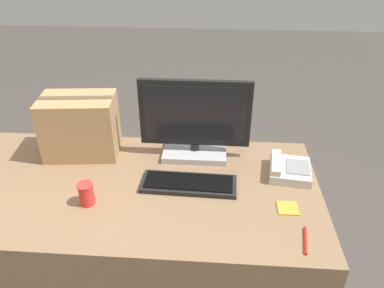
{
  "coord_description": "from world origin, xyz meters",
  "views": [
    {
      "loc": [
        0.4,
        -1.42,
        1.83
      ],
      "look_at": [
        0.28,
        0.15,
        0.89
      ],
      "focal_mm": 35.0,
      "sensor_mm": 36.0,
      "label": 1
    }
  ],
  "objects_px": {
    "monitor": "(195,124)",
    "pen_marker": "(305,240)",
    "sticky_note_pad": "(288,208)",
    "desk_phone": "(289,169)",
    "keyboard": "(189,184)",
    "cardboard_box": "(80,126)",
    "paper_cup_right": "(86,194)"
  },
  "relations": [
    {
      "from": "cardboard_box",
      "to": "keyboard",
      "type": "bearing_deg",
      "value": -23.92
    },
    {
      "from": "keyboard",
      "to": "paper_cup_right",
      "type": "xyz_separation_m",
      "value": [
        -0.44,
        -0.16,
        0.04
      ]
    },
    {
      "from": "keyboard",
      "to": "paper_cup_right",
      "type": "bearing_deg",
      "value": -158.29
    },
    {
      "from": "keyboard",
      "to": "cardboard_box",
      "type": "height_order",
      "value": "cardboard_box"
    },
    {
      "from": "monitor",
      "to": "desk_phone",
      "type": "bearing_deg",
      "value": -17.17
    },
    {
      "from": "keyboard",
      "to": "sticky_note_pad",
      "type": "height_order",
      "value": "keyboard"
    },
    {
      "from": "pen_marker",
      "to": "desk_phone",
      "type": "bearing_deg",
      "value": 9.53
    },
    {
      "from": "paper_cup_right",
      "to": "pen_marker",
      "type": "height_order",
      "value": "paper_cup_right"
    },
    {
      "from": "paper_cup_right",
      "to": "cardboard_box",
      "type": "height_order",
      "value": "cardboard_box"
    },
    {
      "from": "keyboard",
      "to": "desk_phone",
      "type": "bearing_deg",
      "value": 16.96
    },
    {
      "from": "monitor",
      "to": "paper_cup_right",
      "type": "height_order",
      "value": "monitor"
    },
    {
      "from": "monitor",
      "to": "sticky_note_pad",
      "type": "bearing_deg",
      "value": -43.28
    },
    {
      "from": "sticky_note_pad",
      "to": "desk_phone",
      "type": "bearing_deg",
      "value": 81.53
    },
    {
      "from": "paper_cup_right",
      "to": "sticky_note_pad",
      "type": "relative_size",
      "value": 1.16
    },
    {
      "from": "cardboard_box",
      "to": "sticky_note_pad",
      "type": "height_order",
      "value": "cardboard_box"
    },
    {
      "from": "keyboard",
      "to": "pen_marker",
      "type": "relative_size",
      "value": 3.1
    },
    {
      "from": "desk_phone",
      "to": "monitor",
      "type": "bearing_deg",
      "value": 170.08
    },
    {
      "from": "sticky_note_pad",
      "to": "keyboard",
      "type": "bearing_deg",
      "value": 163.59
    },
    {
      "from": "monitor",
      "to": "keyboard",
      "type": "relative_size",
      "value": 1.25
    },
    {
      "from": "desk_phone",
      "to": "keyboard",
      "type": "bearing_deg",
      "value": -157.51
    },
    {
      "from": "desk_phone",
      "to": "cardboard_box",
      "type": "relative_size",
      "value": 0.6
    },
    {
      "from": "keyboard",
      "to": "pen_marker",
      "type": "xyz_separation_m",
      "value": [
        0.49,
        -0.33,
        -0.01
      ]
    },
    {
      "from": "paper_cup_right",
      "to": "cardboard_box",
      "type": "bearing_deg",
      "value": 109.89
    },
    {
      "from": "desk_phone",
      "to": "paper_cup_right",
      "type": "distance_m",
      "value": 0.98
    },
    {
      "from": "monitor",
      "to": "pen_marker",
      "type": "xyz_separation_m",
      "value": [
        0.48,
        -0.61,
        -0.18
      ]
    },
    {
      "from": "monitor",
      "to": "pen_marker",
      "type": "height_order",
      "value": "monitor"
    },
    {
      "from": "cardboard_box",
      "to": "sticky_note_pad",
      "type": "xyz_separation_m",
      "value": [
        1.04,
        -0.4,
        -0.16
      ]
    },
    {
      "from": "cardboard_box",
      "to": "sticky_note_pad",
      "type": "relative_size",
      "value": 4.42
    },
    {
      "from": "monitor",
      "to": "sticky_note_pad",
      "type": "height_order",
      "value": "monitor"
    },
    {
      "from": "monitor",
      "to": "keyboard",
      "type": "xyz_separation_m",
      "value": [
        -0.01,
        -0.28,
        -0.17
      ]
    },
    {
      "from": "pen_marker",
      "to": "sticky_note_pad",
      "type": "xyz_separation_m",
      "value": [
        -0.04,
        0.19,
        -0.0
      ]
    },
    {
      "from": "sticky_note_pad",
      "to": "paper_cup_right",
      "type": "bearing_deg",
      "value": -178.16
    }
  ]
}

